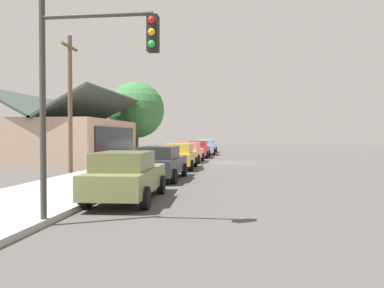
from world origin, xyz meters
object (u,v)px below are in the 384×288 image
(car_charcoal, at_px, (160,163))
(car_ivory, at_px, (208,146))
(car_mustard, at_px, (180,156))
(car_coral, at_px, (189,152))
(car_skyblue, at_px, (205,147))
(car_cherry, at_px, (198,149))
(car_olive, at_px, (127,176))
(shade_tree, at_px, (136,110))
(fire_hydrant_red, at_px, (190,151))
(utility_pole_wooden, at_px, (70,102))
(traffic_light_main, at_px, (86,74))

(car_charcoal, relative_size, car_ivory, 1.06)
(car_mustard, distance_m, car_ivory, 23.19)
(car_coral, distance_m, car_skyblue, 11.73)
(car_charcoal, xyz_separation_m, car_cherry, (17.91, 0.07, -0.00))
(car_olive, distance_m, shade_tree, 25.62)
(car_charcoal, xyz_separation_m, car_mustard, (5.84, -0.03, -0.00))
(car_olive, distance_m, car_skyblue, 29.27)
(car_skyblue, bearing_deg, car_charcoal, 176.91)
(fire_hydrant_red, bearing_deg, utility_pole_wooden, 168.77)
(car_skyblue, relative_size, utility_pole_wooden, 0.65)
(car_olive, xyz_separation_m, shade_tree, (24.51, 6.41, 3.78))
(car_coral, xyz_separation_m, utility_pole_wooden, (-9.62, 5.30, 3.12))
(car_olive, bearing_deg, car_charcoal, -1.74)
(car_mustard, height_order, car_skyblue, same)
(shade_tree, distance_m, fire_hydrant_red, 7.29)
(car_ivory, relative_size, shade_tree, 0.63)
(car_olive, height_order, fire_hydrant_red, car_olive)
(car_skyblue, xyz_separation_m, shade_tree, (-4.75, 6.43, 3.78))
(car_charcoal, relative_size, car_skyblue, 1.00)
(car_ivory, relative_size, utility_pole_wooden, 0.61)
(car_olive, xyz_separation_m, utility_pole_wooden, (7.92, 5.54, 3.11))
(car_coral, distance_m, fire_hydrant_red, 10.61)
(car_ivory, distance_m, shade_tree, 12.62)
(car_skyblue, bearing_deg, car_ivory, -0.55)
(car_skyblue, distance_m, traffic_light_main, 32.86)
(car_olive, height_order, traffic_light_main, traffic_light_main)
(car_olive, xyz_separation_m, car_mustard, (11.64, 0.07, 0.00))
(car_ivory, bearing_deg, car_cherry, -177.80)
(shade_tree, bearing_deg, utility_pole_wooden, -177.01)
(shade_tree, bearing_deg, car_coral, -138.50)
(car_ivory, height_order, fire_hydrant_red, car_ivory)
(car_charcoal, height_order, car_skyblue, same)
(car_mustard, distance_m, car_skyblue, 17.62)
(car_mustard, distance_m, shade_tree, 14.83)
(car_olive, relative_size, fire_hydrant_red, 6.80)
(car_cherry, distance_m, utility_pole_wooden, 16.97)
(car_skyblue, xyz_separation_m, fire_hydrant_red, (-1.20, 1.56, -0.32))
(shade_tree, bearing_deg, fire_hydrant_red, -53.84)
(car_olive, height_order, car_mustard, same)
(car_mustard, relative_size, car_ivory, 1.07)
(car_coral, bearing_deg, car_cherry, 0.89)
(car_mustard, xyz_separation_m, traffic_light_main, (-15.13, -0.19, 2.68))
(car_charcoal, distance_m, car_coral, 11.74)
(car_olive, bearing_deg, shade_tree, 11.91)
(car_skyblue, height_order, fire_hydrant_red, car_skyblue)
(car_coral, xyz_separation_m, traffic_light_main, (-21.03, -0.36, 2.68))
(car_coral, bearing_deg, car_ivory, 1.39)
(car_coral, bearing_deg, fire_hydrant_red, 8.58)
(car_olive, bearing_deg, fire_hydrant_red, 0.40)
(car_olive, distance_m, car_mustard, 11.64)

